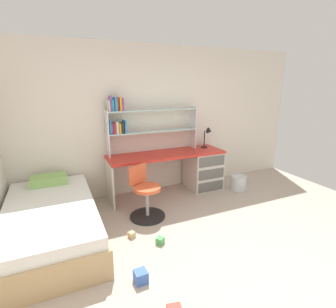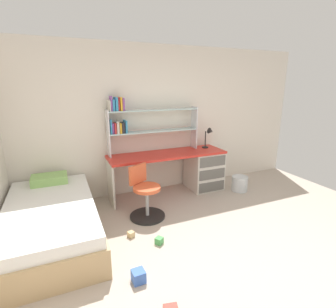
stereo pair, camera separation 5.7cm
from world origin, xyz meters
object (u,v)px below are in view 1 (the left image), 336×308
at_px(desk_lamp, 208,134).
at_px(toy_block_natural_3, 132,235).
at_px(desk, 194,168).
at_px(toy_block_blue_2, 141,277).
at_px(bookshelf_hutch, 139,121).
at_px(bed_platform, 51,222).
at_px(swivel_chair, 146,198).
at_px(waste_bin, 239,183).
at_px(toy_block_green_1, 160,241).

distance_m(desk_lamp, toy_block_natural_3, 2.38).
distance_m(desk, toy_block_blue_2, 2.52).
bearing_deg(toy_block_blue_2, bookshelf_hutch, 71.37).
distance_m(desk, toy_block_natural_3, 1.91).
distance_m(desk_lamp, bed_platform, 2.97).
bearing_deg(swivel_chair, bed_platform, -177.15).
bearing_deg(bed_platform, desk, 15.91).
xyz_separation_m(swivel_chair, toy_block_blue_2, (-0.49, -1.23, -0.24)).
height_order(desk_lamp, toy_block_natural_3, desk_lamp).
bearing_deg(bed_platform, waste_bin, 5.39).
relative_size(desk, desk_lamp, 5.37).
bearing_deg(desk_lamp, waste_bin, -48.91).
relative_size(waste_bin, toy_block_blue_2, 2.33).
xyz_separation_m(bed_platform, toy_block_blue_2, (0.78, -1.16, -0.18)).
xyz_separation_m(bed_platform, toy_block_green_1, (1.20, -0.65, -0.20)).
xyz_separation_m(waste_bin, toy_block_green_1, (-1.97, -0.95, -0.09)).
relative_size(bed_platform, toy_block_natural_3, 27.33).
bearing_deg(desk, swivel_chair, -151.69).
height_order(desk, toy_block_natural_3, desk).
xyz_separation_m(bookshelf_hutch, toy_block_blue_2, (-0.69, -2.05, -1.25)).
xyz_separation_m(waste_bin, toy_block_natural_3, (-2.25, -0.68, -0.10)).
relative_size(bookshelf_hutch, toy_block_blue_2, 12.84).
xyz_separation_m(desk, toy_block_blue_2, (-1.67, -1.86, -0.36)).
height_order(swivel_chair, toy_block_green_1, swivel_chair).
bearing_deg(swivel_chair, desk_lamp, 24.97).
relative_size(bookshelf_hutch, toy_block_green_1, 19.18).
bearing_deg(toy_block_natural_3, swivel_chair, 51.43).
xyz_separation_m(swivel_chair, waste_bin, (1.90, 0.24, -0.17)).
xyz_separation_m(bookshelf_hutch, bed_platform, (-1.47, -0.88, -1.07)).
distance_m(desk, toy_block_green_1, 1.88).
distance_m(bed_platform, toy_block_green_1, 1.38).
relative_size(desk, toy_block_natural_3, 27.65).
relative_size(desk_lamp, bed_platform, 0.19).
height_order(bed_platform, toy_block_blue_2, bed_platform).
distance_m(desk, swivel_chair, 1.34).
bearing_deg(toy_block_blue_2, toy_block_natural_3, 80.12).
xyz_separation_m(desk_lamp, swivel_chair, (-1.50, -0.70, -0.70)).
height_order(swivel_chair, toy_block_natural_3, swivel_chair).
bearing_deg(waste_bin, desk, 151.15).
bearing_deg(toy_block_green_1, bookshelf_hutch, 80.01).
xyz_separation_m(desk_lamp, toy_block_blue_2, (-1.99, -1.92, -0.94)).
xyz_separation_m(toy_block_green_1, toy_block_blue_2, (-0.42, -0.51, 0.02)).
bearing_deg(toy_block_natural_3, bed_platform, 157.74).
bearing_deg(waste_bin, swivel_chair, -172.93).
bearing_deg(toy_block_natural_3, desk_lamp, 31.60).
bearing_deg(toy_block_blue_2, desk, 48.16).
distance_m(bed_platform, toy_block_natural_3, 1.01).
bearing_deg(toy_block_green_1, toy_block_blue_2, -129.50).
distance_m(desk, bookshelf_hutch, 1.34).
bearing_deg(toy_block_blue_2, toy_block_green_1, 50.50).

